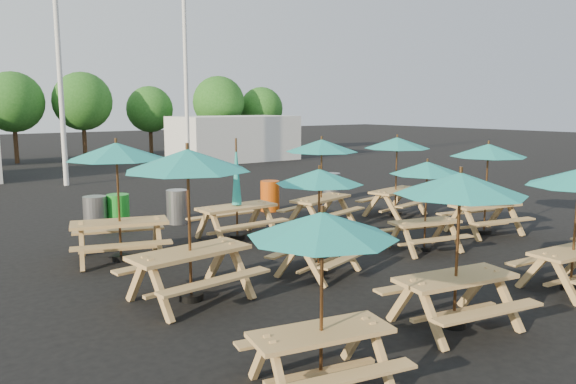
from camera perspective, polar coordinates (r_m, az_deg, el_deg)
ground at (r=13.09m, az=3.94°, el=-5.58°), size 120.00×120.00×0.00m
picnic_unit_0 at (r=6.28m, az=3.48°, el=-4.61°), size 2.03×2.03×2.10m
picnic_unit_1 at (r=9.27m, az=-10.14°, el=2.15°), size 2.28×2.28×2.57m
picnic_unit_2 at (r=12.11m, az=-17.02°, el=3.19°), size 2.55×2.55×2.51m
picnic_unit_3 at (r=8.39m, az=17.06°, el=-0.25°), size 2.21×2.21×2.33m
picnic_unit_4 at (r=10.65m, az=3.19°, el=0.82°), size 2.12×2.12×2.08m
picnic_unit_5 at (r=13.68m, az=-5.23°, el=-0.62°), size 1.96×1.71×2.47m
picnic_unit_7 at (r=12.80m, az=13.94°, el=1.77°), size 2.00×2.00×2.04m
picnic_unit_8 at (r=14.95m, az=3.43°, el=4.11°), size 2.35×2.35×2.37m
picnic_unit_10 at (r=14.91m, az=19.65°, el=3.41°), size 2.25×2.25×2.32m
picnic_unit_11 at (r=16.71m, az=11.01°, el=4.38°), size 2.23×2.23×2.34m
waste_bin_0 at (r=15.27m, az=-19.00°, el=-2.16°), size 0.58×0.58×0.94m
waste_bin_1 at (r=15.41m, az=-16.86°, el=-1.96°), size 0.58×0.58×0.94m
waste_bin_2 at (r=15.82m, az=-11.19°, el=-1.47°), size 0.58×0.58×0.94m
waste_bin_3 at (r=17.36m, az=-1.84°, el=-0.40°), size 0.58×0.58×0.94m
waste_bin_4 at (r=19.36m, az=4.44°, el=0.54°), size 0.58×0.58×0.94m
mast_0 at (r=24.59m, az=-22.39°, el=14.61°), size 0.20×0.20×12.00m
mast_1 at (r=28.75m, az=-10.41°, el=14.18°), size 0.20×0.20×12.00m
event_tent_1 at (r=33.48m, az=-5.54°, el=5.46°), size 7.00×4.00×2.60m
tree_3 at (r=34.95m, az=-26.17°, el=8.20°), size 3.36×3.36×5.09m
tree_4 at (r=35.37m, az=-20.16°, el=8.64°), size 3.41×3.41×5.17m
tree_5 at (r=37.23m, az=-13.86°, el=8.16°), size 2.94×2.94×4.45m
tree_6 at (r=37.41m, az=-7.07°, el=9.04°), size 3.38×3.38×5.13m
tree_7 at (r=39.22m, az=-2.72°, el=8.45°), size 2.95×2.95×4.48m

